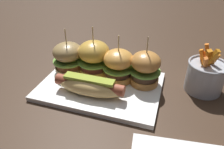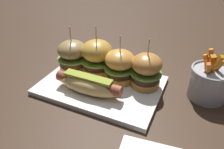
# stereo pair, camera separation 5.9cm
# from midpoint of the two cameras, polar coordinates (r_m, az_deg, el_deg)

# --- Properties ---
(ground_plane) EXTENTS (3.00, 3.00, 0.00)m
(ground_plane) POSITION_cam_midpoint_polar(r_m,az_deg,el_deg) (0.63, -0.18, -3.52)
(ground_plane) COLOR #382619
(platter_main) EXTENTS (0.34, 0.23, 0.01)m
(platter_main) POSITION_cam_midpoint_polar(r_m,az_deg,el_deg) (0.62, -0.18, -3.01)
(platter_main) COLOR white
(platter_main) RESTS_ON ground
(hot_dog) EXTENTS (0.19, 0.06, 0.05)m
(hot_dog) POSITION_cam_midpoint_polar(r_m,az_deg,el_deg) (0.57, -3.45, -2.70)
(hot_dog) COLOR #DFB468
(hot_dog) RESTS_ON platter_main
(slider_far_left) EXTENTS (0.10, 0.10, 0.14)m
(slider_far_left) POSITION_cam_midpoint_polar(r_m,az_deg,el_deg) (0.67, -8.09, 5.16)
(slider_far_left) COLOR #9A7C4A
(slider_far_left) RESTS_ON platter_main
(slider_center_left) EXTENTS (0.10, 0.10, 0.15)m
(slider_center_left) POSITION_cam_midpoint_polar(r_m,az_deg,el_deg) (0.64, -1.43, 4.70)
(slider_center_left) COLOR gold
(slider_center_left) RESTS_ON platter_main
(slider_center_right) EXTENTS (0.09, 0.09, 0.14)m
(slider_center_right) POSITION_cam_midpoint_polar(r_m,az_deg,el_deg) (0.61, 4.83, 2.33)
(slider_center_right) COLOR gold
(slider_center_right) RESTS_ON platter_main
(slider_far_right) EXTENTS (0.09, 0.09, 0.14)m
(slider_far_right) POSITION_cam_midpoint_polar(r_m,az_deg,el_deg) (0.60, 11.96, 1.06)
(slider_far_right) COLOR #BB7B39
(slider_far_right) RESTS_ON platter_main
(fries_bucket) EXTENTS (0.11, 0.11, 0.14)m
(fries_bucket) POSITION_cam_midpoint_polar(r_m,az_deg,el_deg) (0.64, 27.04, -1.91)
(fries_bucket) COLOR #A8AAB2
(fries_bucket) RESTS_ON ground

